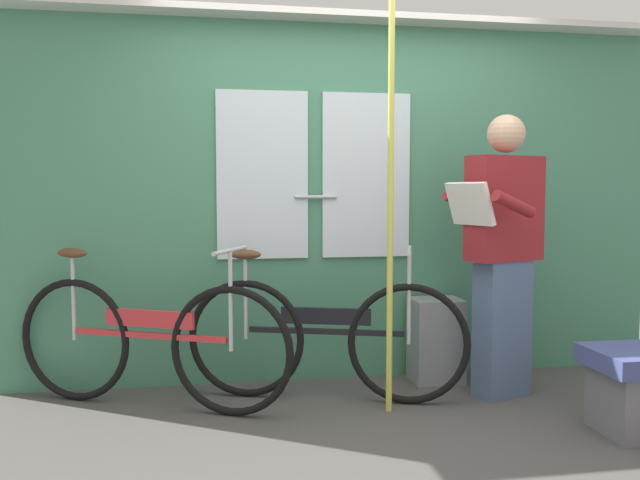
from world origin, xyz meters
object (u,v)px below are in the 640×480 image
object	(u,v)px
passenger_reading_newspaper	(503,249)
handrail_pole	(390,206)
bicycle_near_door	(149,341)
bicycle_leaning_behind	(324,337)
trash_bin_by_wall	(436,340)

from	to	relation	value
passenger_reading_newspaper	handrail_pole	distance (m)	0.82
bicycle_near_door	bicycle_leaning_behind	distance (m)	1.05
bicycle_leaning_behind	passenger_reading_newspaper	world-z (taller)	passenger_reading_newspaper
bicycle_leaning_behind	bicycle_near_door	bearing A→B (deg)	-164.06
bicycle_near_door	passenger_reading_newspaper	xyz separation A→B (m)	(2.14, -0.14, 0.53)
bicycle_leaning_behind	passenger_reading_newspaper	size ratio (longest dim) A/B	0.95
trash_bin_by_wall	bicycle_leaning_behind	bearing A→B (deg)	-161.07
passenger_reading_newspaper	trash_bin_by_wall	xyz separation A→B (m)	(-0.28, 0.38, -0.64)
trash_bin_by_wall	handrail_pole	xyz separation A→B (m)	(-0.48, -0.54, 0.91)
bicycle_leaning_behind	handrail_pole	distance (m)	0.91
bicycle_leaning_behind	handrail_pole	bearing A→B (deg)	-19.22
bicycle_near_door	passenger_reading_newspaper	size ratio (longest dim) A/B	0.93
bicycle_leaning_behind	trash_bin_by_wall	bearing A→B (deg)	37.00
bicycle_near_door	handrail_pole	bearing A→B (deg)	13.47
bicycle_near_door	trash_bin_by_wall	world-z (taller)	bicycle_near_door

